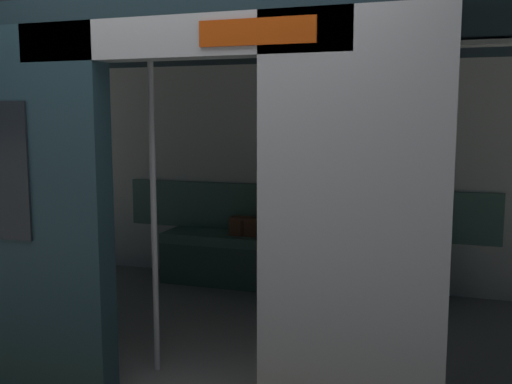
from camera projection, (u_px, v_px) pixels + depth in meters
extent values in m
cube|color=#ADAFB5|center=(351.00, 235.00, 2.68)|extent=(0.88, 0.12, 2.05)
cube|color=black|center=(352.00, 182.00, 2.64)|extent=(0.48, 0.02, 0.55)
cube|color=#ADAFB5|center=(177.00, 38.00, 2.85)|extent=(1.76, 0.16, 0.20)
cube|color=#BF3F0C|center=(256.00, 32.00, 2.63)|extent=(0.56, 0.02, 0.12)
cube|color=#15272E|center=(259.00, 38.00, 4.07)|extent=(6.40, 2.78, 0.12)
cube|color=gray|center=(259.00, 327.00, 4.34)|extent=(6.08, 2.62, 0.01)
cube|color=silver|center=(302.00, 175.00, 5.44)|extent=(6.08, 0.10, 2.05)
cube|color=#4C7566|center=(300.00, 210.00, 5.43)|extent=(3.52, 0.06, 0.45)
cube|color=white|center=(259.00, 51.00, 4.08)|extent=(4.48, 0.16, 0.03)
cube|color=#4C7566|center=(294.00, 243.00, 5.26)|extent=(2.51, 0.44, 0.09)
cube|color=#39574C|center=(288.00, 274.00, 5.10)|extent=(2.51, 0.04, 0.39)
cube|color=#D8CC4C|center=(289.00, 211.00, 5.21)|extent=(0.39, 0.23, 0.50)
sphere|color=tan|center=(290.00, 173.00, 5.17)|extent=(0.21, 0.21, 0.21)
sphere|color=#997F59|center=(290.00, 168.00, 5.17)|extent=(0.19, 0.19, 0.19)
cylinder|color=#D8CC4C|center=(315.00, 209.00, 5.11)|extent=(0.08, 0.08, 0.44)
cylinder|color=#D8CC4C|center=(263.00, 207.00, 5.25)|extent=(0.08, 0.08, 0.44)
cylinder|color=black|center=(294.00, 238.00, 5.02)|extent=(0.15, 0.40, 0.14)
cylinder|color=black|center=(274.00, 236.00, 5.07)|extent=(0.15, 0.40, 0.14)
cylinder|color=black|center=(288.00, 274.00, 4.87)|extent=(0.10, 0.10, 0.44)
cylinder|color=black|center=(268.00, 272.00, 4.92)|extent=(0.10, 0.10, 0.44)
cube|color=black|center=(287.00, 302.00, 4.85)|extent=(0.11, 0.22, 0.06)
cube|color=black|center=(266.00, 300.00, 4.90)|extent=(0.11, 0.22, 0.06)
cube|color=brown|center=(245.00, 226.00, 5.36)|extent=(0.26, 0.14, 0.17)
cube|color=#472718|center=(242.00, 229.00, 5.29)|extent=(0.02, 0.01, 0.14)
cube|color=silver|center=(326.00, 239.00, 5.14)|extent=(0.15, 0.22, 0.03)
cylinder|color=silver|center=(154.00, 209.00, 3.49)|extent=(0.04, 0.04, 2.03)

